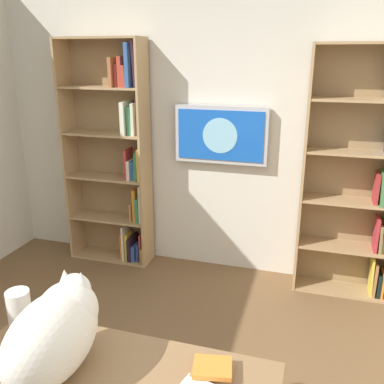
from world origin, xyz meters
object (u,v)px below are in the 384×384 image
bookshelf_left (361,178)px  wall_mounted_tv (221,135)px  cat (57,329)px  paper_towel_roll (20,313)px  bookshelf_right (117,156)px  desk_book_stack (213,369)px

bookshelf_left → wall_mounted_tv: 1.25m
cat → paper_towel_roll: cat is taller
bookshelf_left → bookshelf_right: 2.22m
desk_book_stack → cat: bearing=13.2°
wall_mounted_tv → cat: bearing=86.9°
wall_mounted_tv → paper_towel_roll: (0.44, 2.27, -0.47)m
wall_mounted_tv → desk_book_stack: 2.39m
cat → desk_book_stack: 0.67m
paper_towel_roll → desk_book_stack: paper_towel_roll is taller
desk_book_stack → bookshelf_left: bearing=-108.0°
bookshelf_left → wall_mounted_tv: (1.21, -0.08, 0.28)m
paper_towel_roll → desk_book_stack: bearing=-179.8°
bookshelf_right → paper_towel_roll: (-0.57, 2.18, -0.23)m
bookshelf_left → wall_mounted_tv: bookshelf_left is taller
bookshelf_right → desk_book_stack: bearing=124.7°
paper_towel_roll → cat: bearing=154.7°
bookshelf_left → bookshelf_right: bearing=0.0°
bookshelf_right → cat: bookshelf_right is taller
desk_book_stack → wall_mounted_tv: bearing=-77.5°
bookshelf_right → desk_book_stack: size_ratio=11.46×
cat → paper_towel_roll: size_ratio=2.90×
bookshelf_left → paper_towel_roll: bookshelf_left is taller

